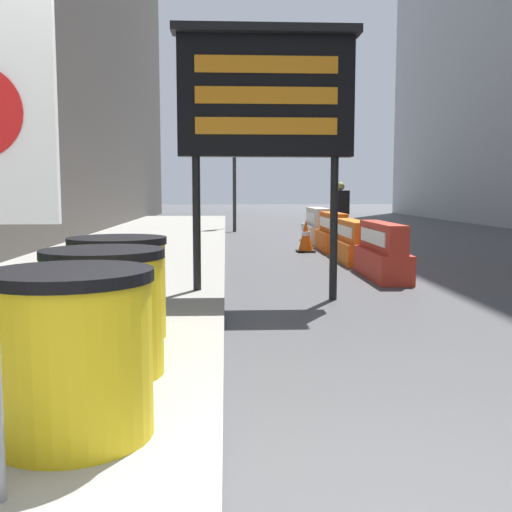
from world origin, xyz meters
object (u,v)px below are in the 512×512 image
barrel_drum_back (118,287)px  jersey_barrier_orange_far (333,234)px  jersey_barrier_orange_near (353,243)px  jersey_barrier_white (318,227)px  jersey_barrier_red_striped (382,254)px  message_board (266,97)px  barrel_drum_middle (104,312)px  traffic_cone_near (306,236)px  pedestrian_passerby (340,208)px  traffic_light_near_curb (234,148)px  barrel_drum_foreground (73,353)px

barrel_drum_back → jersey_barrier_orange_far: size_ratio=0.48×
jersey_barrier_orange_near → jersey_barrier_white: size_ratio=1.00×
jersey_barrier_orange_far → jersey_barrier_orange_near: bearing=-90.0°
jersey_barrier_red_striped → jersey_barrier_white: 6.70m
jersey_barrier_orange_far → jersey_barrier_white: jersey_barrier_white is taller
jersey_barrier_red_striped → jersey_barrier_orange_far: (-0.00, 4.39, -0.00)m
message_board → jersey_barrier_white: 9.07m
barrel_drum_middle → barrel_drum_back: 1.05m
message_board → jersey_barrier_white: message_board is taller
barrel_drum_back → jersey_barrier_red_striped: bearing=51.6°
barrel_drum_middle → traffic_cone_near: (2.65, 9.45, -0.21)m
jersey_barrier_red_striped → pedestrian_passerby: pedestrian_passerby is taller
barrel_drum_back → jersey_barrier_white: size_ratio=0.43×
traffic_light_near_curb → pedestrian_passerby: (2.68, -4.81, -1.87)m
barrel_drum_foreground → jersey_barrier_orange_far: (3.28, 10.80, -0.18)m
barrel_drum_foreground → traffic_cone_near: 10.81m
traffic_cone_near → pedestrian_passerby: size_ratio=0.46×
jersey_barrier_orange_far → traffic_cone_near: size_ratio=2.42×
pedestrian_passerby → jersey_barrier_orange_near: bearing=-107.0°
traffic_cone_near → traffic_light_near_curb: size_ratio=0.19×
barrel_drum_foreground → barrel_drum_middle: size_ratio=1.00×
jersey_barrier_red_striped → jersey_barrier_orange_far: size_ratio=1.07×
barrel_drum_back → message_board: (1.42, 2.42, 1.97)m
jersey_barrier_red_striped → barrel_drum_back: bearing=-128.4°
jersey_barrier_orange_far → traffic_light_near_curb: (-2.20, 6.50, 2.44)m
barrel_drum_foreground → jersey_barrier_red_striped: bearing=62.9°
jersey_barrier_red_striped → traffic_cone_near: size_ratio=2.59×
jersey_barrier_orange_near → message_board: bearing=-115.9°
barrel_drum_foreground → jersey_barrier_white: bearing=76.0°
message_board → traffic_cone_near: 6.50m
barrel_drum_foreground → traffic_cone_near: size_ratio=1.17×
barrel_drum_foreground → pedestrian_passerby: bearing=73.2°
traffic_cone_near → traffic_light_near_curb: bearing=102.6°
barrel_drum_back → jersey_barrier_red_striped: barrel_drum_back is taller
jersey_barrier_orange_near → jersey_barrier_red_striped: bearing=-90.0°
pedestrian_passerby → barrel_drum_middle: bearing=-118.3°
barrel_drum_back → jersey_barrier_orange_far: barrel_drum_back is taller
barrel_drum_middle → jersey_barrier_white: (3.33, 12.06, -0.16)m
barrel_drum_middle → jersey_barrier_red_striped: size_ratio=0.45×
barrel_drum_foreground → jersey_barrier_orange_near: barrel_drum_foreground is taller
jersey_barrier_orange_far → jersey_barrier_white: bearing=90.0°
barrel_drum_back → pedestrian_passerby: pedestrian_passerby is taller
traffic_light_near_curb → traffic_cone_near: bearing=-77.4°
jersey_barrier_white → pedestrian_passerby: 0.96m
barrel_drum_middle → jersey_barrier_red_striped: barrel_drum_middle is taller
pedestrian_passerby → jersey_barrier_red_striped: bearing=-104.4°
jersey_barrier_white → traffic_cone_near: size_ratio=2.71×
jersey_barrier_red_striped → barrel_drum_foreground: bearing=-117.1°
jersey_barrier_red_striped → jersey_barrier_orange_near: jersey_barrier_red_striped is taller
barrel_drum_back → jersey_barrier_white: barrel_drum_back is taller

